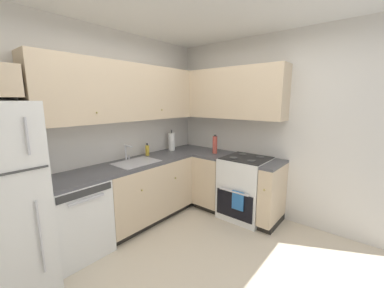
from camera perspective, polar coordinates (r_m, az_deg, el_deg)
ground_plane at (r=2.61m, az=1.68°, el=-30.30°), size 3.42×3.21×0.02m
wall_back at (r=3.26m, az=-21.46°, el=2.85°), size 3.52×0.05×2.60m
wall_right at (r=3.53m, az=19.41°, el=3.53°), size 0.05×3.31×2.60m
dishwasher at (r=2.99m, az=-26.69°, el=-15.81°), size 0.60×0.63×0.85m
lower_cabinets_back at (r=3.45m, az=-11.38°, el=-11.21°), size 1.36×0.62×0.85m
countertop_back at (r=3.31m, az=-11.66°, el=-4.17°), size 2.56×0.60×0.03m
lower_cabinets_right at (r=3.66m, az=9.15°, el=-9.82°), size 0.62×1.26×0.85m
countertop_right at (r=3.53m, az=9.34°, el=-3.16°), size 0.60×1.26×0.03m
oven_range at (r=3.55m, az=12.95°, el=-10.24°), size 0.68×0.62×1.03m
upper_cabinets_back at (r=3.22m, az=-16.16°, el=12.01°), size 2.24×0.34×0.73m
upper_cabinets_right at (r=3.65m, az=8.25°, el=12.10°), size 0.32×1.81×0.73m
sink at (r=3.20m, az=-13.43°, el=-5.16°), size 0.57×0.40×0.10m
faucet at (r=3.33m, az=-15.65°, el=-1.68°), size 0.07×0.16×0.21m
soap_bottle at (r=3.55m, az=-10.89°, el=-1.49°), size 0.06×0.06×0.18m
paper_towel_roll at (r=3.86m, az=-5.00°, el=0.59°), size 0.11×0.11×0.35m
oil_bottle at (r=3.64m, az=5.63°, el=-0.15°), size 0.07×0.07×0.29m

